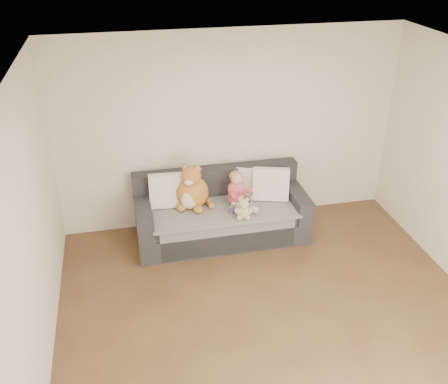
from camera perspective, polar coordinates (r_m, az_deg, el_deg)
name	(u,v)px	position (r m, az deg, el deg)	size (l,w,h in m)	color
room_shell	(279,211)	(4.73, 6.31, -2.14)	(5.00, 5.00, 5.00)	brown
sofa	(221,215)	(6.55, -0.36, -2.60)	(2.20, 0.94, 0.85)	#2B2A2F
cushion_left	(168,190)	(6.37, -6.42, 0.17)	(0.49, 0.24, 0.45)	silver
cushion_right_back	(252,182)	(6.60, 3.17, 1.16)	(0.45, 0.35, 0.39)	silver
cushion_right_front	(271,184)	(6.51, 5.38, 0.91)	(0.51, 0.33, 0.44)	silver
toddler	(238,192)	(6.34, 1.57, 0.04)	(0.34, 0.48, 0.47)	#EB5953
plush_cat	(192,190)	(6.31, -3.67, 0.20)	(0.48, 0.44, 0.64)	#C3872B
teddy_bear	(244,210)	(6.11, 2.26, -2.05)	(0.23, 0.18, 0.29)	beige
plush_cow	(248,205)	(6.29, 2.71, -1.53)	(0.15, 0.21, 0.18)	white
sippy_cup	(232,208)	(6.24, 0.88, -1.90)	(0.11, 0.09, 0.12)	#613BA2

